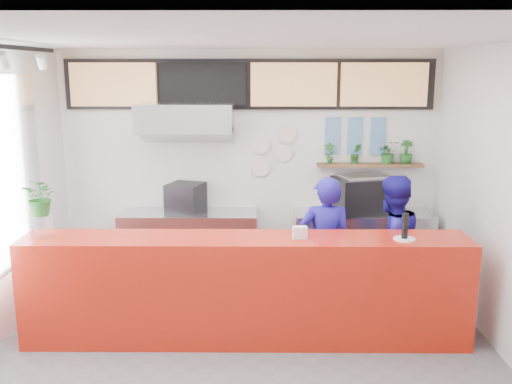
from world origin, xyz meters
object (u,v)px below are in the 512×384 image
at_px(panini_oven, 186,198).
at_px(staff_center, 325,248).
at_px(espresso_machine, 363,195).
at_px(staff_right, 390,247).
at_px(service_counter, 246,289).
at_px(pepper_mill, 405,226).

height_order(panini_oven, staff_center, staff_center).
distance_m(espresso_machine, staff_right, 1.24).
bearing_deg(panini_oven, staff_center, -17.69).
height_order(service_counter, pepper_mill, pepper_mill).
bearing_deg(pepper_mill, service_counter, 177.47).
relative_size(service_counter, pepper_mill, 17.77).
relative_size(espresso_machine, staff_right, 0.45).
bearing_deg(panini_oven, espresso_machine, 18.54).
height_order(espresso_machine, pepper_mill, pepper_mill).
relative_size(service_counter, staff_right, 2.78).
distance_m(service_counter, staff_center, 1.06).
distance_m(service_counter, pepper_mill, 1.71).
bearing_deg(pepper_mill, panini_oven, 142.09).
relative_size(espresso_machine, pepper_mill, 2.87).
height_order(service_counter, staff_right, staff_right).
xyz_separation_m(panini_oven, staff_right, (2.43, -1.19, -0.28)).
bearing_deg(staff_center, panini_oven, -36.58).
bearing_deg(staff_right, espresso_machine, -111.98).
bearing_deg(staff_right, service_counter, -6.34).
height_order(espresso_machine, staff_right, staff_right).
height_order(espresso_machine, staff_center, staff_center).
bearing_deg(pepper_mill, staff_center, 138.36).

